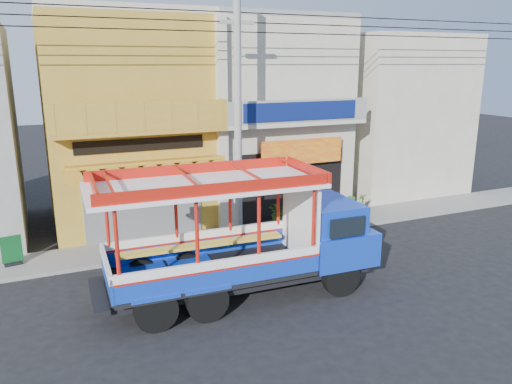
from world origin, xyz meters
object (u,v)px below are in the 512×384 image
utility_pole (242,102)px  songthaew_truck (259,234)px  potted_plant_a (280,212)px  potted_plant_b (353,208)px  green_sign (12,253)px  potted_plant_c (362,204)px

utility_pole → songthaew_truck: (-1.10, -3.89, -3.29)m
utility_pole → songthaew_truck: size_ratio=3.58×
songthaew_truck → potted_plant_a: size_ratio=7.00×
utility_pole → songthaew_truck: utility_pole is taller
songthaew_truck → potted_plant_a: songthaew_truck is taller
potted_plant_b → potted_plant_a: bearing=26.9°
songthaew_truck → green_sign: size_ratio=8.20×
potted_plant_a → potted_plant_c: 3.77m
green_sign → potted_plant_b: bearing=-1.6°
green_sign → potted_plant_b: (12.58, -0.36, 0.08)m
potted_plant_c → potted_plant_a: bearing=-49.7°
green_sign → potted_plant_a: potted_plant_a is taller
utility_pole → green_sign: (-7.54, 0.82, -4.51)m
potted_plant_c → utility_pole: bearing=-40.3°
utility_pole → green_sign: 8.82m
songthaew_truck → potted_plant_b: songthaew_truck is taller
songthaew_truck → potted_plant_c: size_ratio=8.16×
utility_pole → potted_plant_c: bearing=7.4°
potted_plant_b → potted_plant_c: size_ratio=1.01×
utility_pole → potted_plant_c: size_ratio=29.26×
utility_pole → potted_plant_a: size_ratio=25.09×
potted_plant_a → potted_plant_c: size_ratio=1.17×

